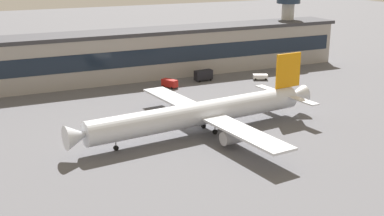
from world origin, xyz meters
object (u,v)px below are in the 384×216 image
control_tower (288,15)px  pushback_tractor (260,76)px  stair_truck (203,75)px  crew_van (170,83)px  airliner (203,113)px

control_tower → pushback_tractor: 38.96m
stair_truck → crew_van: 13.71m
control_tower → pushback_tractor: control_tower is taller
airliner → stair_truck: 50.42m
control_tower → crew_van: control_tower is taller
pushback_tractor → crew_van: bearing=174.5°
pushback_tractor → crew_van: (-31.14, 2.99, 0.41)m
airliner → crew_van: bearing=77.6°
stair_truck → pushback_tractor: size_ratio=1.14×
stair_truck → pushback_tractor: bearing=-19.9°
control_tower → pushback_tractor: size_ratio=5.16×
airliner → control_tower: 91.93m
control_tower → crew_van: (-57.68, -20.17, -16.25)m
stair_truck → pushback_tractor: (17.89, -6.46, -0.93)m
control_tower → pushback_tractor: bearing=-138.9°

